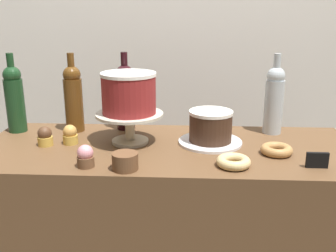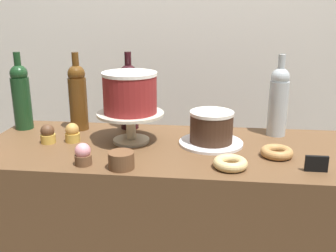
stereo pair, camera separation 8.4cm
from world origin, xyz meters
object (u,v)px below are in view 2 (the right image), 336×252
(white_layer_cake, at_px, (130,93))
(wine_bottle_dark_red, at_px, (129,95))
(cupcake_strawberry, at_px, (83,155))
(price_sign_chalkboard, at_px, (316,164))
(cake_stand_pedestal, at_px, (131,122))
(wine_bottle_green, at_px, (21,95))
(chocolate_round_cake, at_px, (211,127))
(wine_bottle_clear, at_px, (278,100))
(wine_bottle_amber, at_px, (78,96))
(donut_glazed, at_px, (230,163))
(cookie_stack, at_px, (121,160))
(cupcake_chocolate, at_px, (48,134))
(donut_maple, at_px, (277,152))
(cupcake_caramel, at_px, (72,133))

(white_layer_cake, height_order, wine_bottle_dark_red, wine_bottle_dark_red)
(cupcake_strawberry, relative_size, price_sign_chalkboard, 1.06)
(cake_stand_pedestal, height_order, wine_bottle_dark_red, wine_bottle_dark_red)
(wine_bottle_dark_red, bearing_deg, wine_bottle_green, -172.41)
(cake_stand_pedestal, relative_size, price_sign_chalkboard, 3.64)
(white_layer_cake, height_order, chocolate_round_cake, white_layer_cake)
(wine_bottle_clear, height_order, price_sign_chalkboard, wine_bottle_clear)
(wine_bottle_amber, relative_size, price_sign_chalkboard, 4.65)
(white_layer_cake, distance_m, donut_glazed, 0.46)
(wine_bottle_dark_red, height_order, cookie_stack, wine_bottle_dark_red)
(wine_bottle_amber, height_order, price_sign_chalkboard, wine_bottle_amber)
(wine_bottle_dark_red, distance_m, cupcake_chocolate, 0.37)
(wine_bottle_amber, bearing_deg, chocolate_round_cake, -13.00)
(cake_stand_pedestal, height_order, donut_maple, cake_stand_pedestal)
(cupcake_strawberry, bearing_deg, cake_stand_pedestal, 65.82)
(wine_bottle_amber, xyz_separation_m, cupcake_caramel, (0.03, -0.16, -0.11))
(chocolate_round_cake, height_order, price_sign_chalkboard, chocolate_round_cake)
(cake_stand_pedestal, relative_size, wine_bottle_dark_red, 0.78)
(chocolate_round_cake, xyz_separation_m, wine_bottle_dark_red, (-0.35, 0.17, 0.08))
(cupcake_strawberry, bearing_deg, donut_glazed, 3.40)
(wine_bottle_clear, bearing_deg, donut_maple, -97.71)
(chocolate_round_cake, relative_size, cupcake_strawberry, 2.21)
(donut_maple, bearing_deg, cupcake_chocolate, 176.88)
(wine_bottle_clear, xyz_separation_m, cookie_stack, (-0.55, -0.41, -0.12))
(donut_glazed, height_order, price_sign_chalkboard, price_sign_chalkboard)
(price_sign_chalkboard, bearing_deg, wine_bottle_green, 163.64)
(cupcake_chocolate, height_order, donut_glazed, cupcake_chocolate)
(cupcake_caramel, relative_size, cookie_stack, 0.88)
(cookie_stack, bearing_deg, wine_bottle_green, 143.75)
(wine_bottle_clear, height_order, cupcake_caramel, wine_bottle_clear)
(chocolate_round_cake, relative_size, wine_bottle_green, 0.51)
(wine_bottle_clear, bearing_deg, wine_bottle_amber, -178.89)
(white_layer_cake, xyz_separation_m, cupcake_chocolate, (-0.31, -0.05, -0.16))
(white_layer_cake, bearing_deg, wine_bottle_amber, 151.31)
(wine_bottle_dark_red, relative_size, wine_bottle_clear, 1.00)
(donut_glazed, height_order, cookie_stack, cookie_stack)
(white_layer_cake, height_order, price_sign_chalkboard, white_layer_cake)
(cookie_stack, bearing_deg, donut_maple, 17.63)
(cupcake_caramel, distance_m, cupcake_chocolate, 0.09)
(wine_bottle_clear, xyz_separation_m, cupcake_strawberry, (-0.68, -0.40, -0.11))
(cupcake_caramel, bearing_deg, cupcake_strawberry, -62.00)
(white_layer_cake, distance_m, wine_bottle_green, 0.51)
(white_layer_cake, distance_m, price_sign_chalkboard, 0.69)
(chocolate_round_cake, distance_m, wine_bottle_green, 0.81)
(wine_bottle_amber, height_order, cookie_stack, wine_bottle_amber)
(wine_bottle_clear, relative_size, donut_glazed, 2.91)
(chocolate_round_cake, height_order, donut_glazed, chocolate_round_cake)
(chocolate_round_cake, height_order, wine_bottle_clear, wine_bottle_clear)
(cake_stand_pedestal, xyz_separation_m, cupcake_strawberry, (-0.11, -0.24, -0.05))
(chocolate_round_cake, bearing_deg, price_sign_chalkboard, -33.72)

